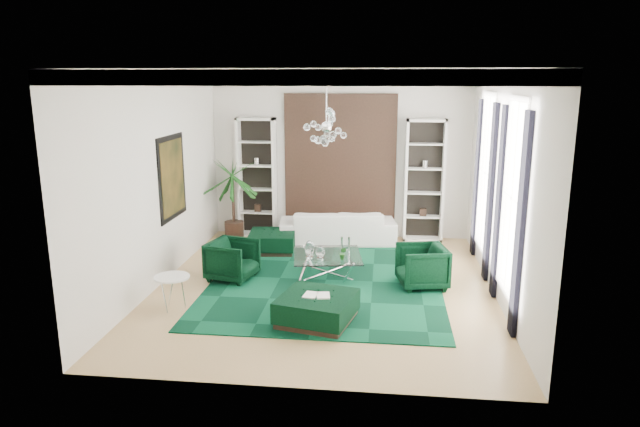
# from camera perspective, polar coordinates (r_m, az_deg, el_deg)

# --- Properties ---
(floor) EXTENTS (6.00, 7.00, 0.02)m
(floor) POSITION_cam_1_polar(r_m,az_deg,el_deg) (10.45, 0.43, -7.35)
(floor) COLOR tan
(floor) RESTS_ON ground
(ceiling) EXTENTS (6.00, 7.00, 0.02)m
(ceiling) POSITION_cam_1_polar(r_m,az_deg,el_deg) (9.76, 0.47, 14.10)
(ceiling) COLOR white
(ceiling) RESTS_ON ground
(wall_back) EXTENTS (6.00, 0.02, 3.80)m
(wall_back) POSITION_cam_1_polar(r_m,az_deg,el_deg) (13.38, 2.04, 5.72)
(wall_back) COLOR silver
(wall_back) RESTS_ON ground
(wall_front) EXTENTS (6.00, 0.02, 3.80)m
(wall_front) POSITION_cam_1_polar(r_m,az_deg,el_deg) (6.54, -2.80, -2.56)
(wall_front) COLOR silver
(wall_front) RESTS_ON ground
(wall_left) EXTENTS (0.02, 7.00, 3.80)m
(wall_left) POSITION_cam_1_polar(r_m,az_deg,el_deg) (10.67, -15.87, 3.22)
(wall_left) COLOR silver
(wall_left) RESTS_ON ground
(wall_right) EXTENTS (0.02, 7.00, 3.80)m
(wall_right) POSITION_cam_1_polar(r_m,az_deg,el_deg) (10.07, 17.75, 2.51)
(wall_right) COLOR silver
(wall_right) RESTS_ON ground
(crown_molding) EXTENTS (6.00, 7.00, 0.18)m
(crown_molding) POSITION_cam_1_polar(r_m,az_deg,el_deg) (9.76, 0.47, 13.45)
(crown_molding) COLOR white
(crown_molding) RESTS_ON ceiling
(ceiling_medallion) EXTENTS (0.90, 0.90, 0.05)m
(ceiling_medallion) POSITION_cam_1_polar(r_m,az_deg,el_deg) (10.06, 0.65, 13.85)
(ceiling_medallion) COLOR white
(ceiling_medallion) RESTS_ON ceiling
(tapestry) EXTENTS (2.50, 0.06, 2.80)m
(tapestry) POSITION_cam_1_polar(r_m,az_deg,el_deg) (13.33, 2.02, 5.69)
(tapestry) COLOR black
(tapestry) RESTS_ON wall_back
(shelving_left) EXTENTS (0.90, 0.38, 2.80)m
(shelving_left) POSITION_cam_1_polar(r_m,az_deg,el_deg) (13.55, -6.31, 3.60)
(shelving_left) COLOR white
(shelving_left) RESTS_ON floor
(shelving_right) EXTENTS (0.90, 0.38, 2.80)m
(shelving_right) POSITION_cam_1_polar(r_m,az_deg,el_deg) (13.25, 10.40, 3.24)
(shelving_right) COLOR white
(shelving_right) RESTS_ON floor
(painting) EXTENTS (0.04, 1.30, 1.60)m
(painting) POSITION_cam_1_polar(r_m,az_deg,el_deg) (11.21, -14.52, 3.52)
(painting) COLOR black
(painting) RESTS_ON wall_left
(window_near) EXTENTS (0.03, 1.10, 2.90)m
(window_near) POSITION_cam_1_polar(r_m,az_deg,el_deg) (9.20, 18.68, 1.45)
(window_near) COLOR white
(window_near) RESTS_ON wall_right
(curtain_near_a) EXTENTS (0.07, 0.30, 3.25)m
(curtain_near_a) POSITION_cam_1_polar(r_m,az_deg,el_deg) (8.51, 19.39, -1.27)
(curtain_near_a) COLOR black
(curtain_near_a) RESTS_ON floor
(curtain_near_b) EXTENTS (0.07, 0.30, 3.25)m
(curtain_near_b) POSITION_cam_1_polar(r_m,az_deg,el_deg) (10.00, 17.47, 0.99)
(curtain_near_b) COLOR black
(curtain_near_b) RESTS_ON floor
(window_far) EXTENTS (0.03, 1.10, 2.90)m
(window_far) POSITION_cam_1_polar(r_m,az_deg,el_deg) (11.52, 16.25, 3.93)
(window_far) COLOR white
(window_far) RESTS_ON wall_right
(curtain_far_a) EXTENTS (0.07, 0.30, 3.25)m
(curtain_far_a) POSITION_cam_1_polar(r_m,az_deg,el_deg) (10.80, 16.66, 1.94)
(curtain_far_a) COLOR black
(curtain_far_a) RESTS_ON floor
(curtain_far_b) EXTENTS (0.07, 0.30, 3.25)m
(curtain_far_b) POSITION_cam_1_polar(r_m,az_deg,el_deg) (12.32, 15.43, 3.38)
(curtain_far_b) COLOR black
(curtain_far_b) RESTS_ON floor
(rug) EXTENTS (4.20, 5.00, 0.02)m
(rug) POSITION_cam_1_polar(r_m,az_deg,el_deg) (10.72, 0.60, -6.69)
(rug) COLOR black
(rug) RESTS_ON floor
(sofa) EXTENTS (2.72, 1.38, 0.76)m
(sofa) POSITION_cam_1_polar(r_m,az_deg,el_deg) (13.03, 1.75, -1.31)
(sofa) COLOR silver
(sofa) RESTS_ON floor
(armchair_left) EXTENTS (0.99, 0.97, 0.75)m
(armchair_left) POSITION_cam_1_polar(r_m,az_deg,el_deg) (10.82, -8.74, -4.61)
(armchair_left) COLOR black
(armchair_left) RESTS_ON floor
(armchair_right) EXTENTS (0.99, 0.97, 0.77)m
(armchair_right) POSITION_cam_1_polar(r_m,az_deg,el_deg) (10.48, 10.15, -5.23)
(armchair_right) COLOR black
(armchair_right) RESTS_ON floor
(coffee_table) EXTENTS (1.42, 1.42, 0.43)m
(coffee_table) POSITION_cam_1_polar(r_m,az_deg,el_deg) (10.88, 0.74, -5.22)
(coffee_table) COLOR white
(coffee_table) RESTS_ON floor
(ottoman_side) EXTENTS (1.06, 1.06, 0.43)m
(ottoman_side) POSITION_cam_1_polar(r_m,az_deg,el_deg) (12.45, -4.79, -2.85)
(ottoman_side) COLOR black
(ottoman_side) RESTS_ON floor
(ottoman_front) EXTENTS (1.31, 1.31, 0.43)m
(ottoman_front) POSITION_cam_1_polar(r_m,az_deg,el_deg) (8.93, -0.31, -9.52)
(ottoman_front) COLOR black
(ottoman_front) RESTS_ON floor
(book) EXTENTS (0.41, 0.27, 0.03)m
(book) POSITION_cam_1_polar(r_m,az_deg,el_deg) (8.84, -0.31, -8.14)
(book) COLOR white
(book) RESTS_ON ottoman_front
(side_table) EXTENTS (0.58, 0.58, 0.55)m
(side_table) POSITION_cam_1_polar(r_m,az_deg,el_deg) (9.69, -14.50, -7.71)
(side_table) COLOR white
(side_table) RESTS_ON floor
(palm) EXTENTS (1.56, 1.56, 2.43)m
(palm) POSITION_cam_1_polar(r_m,az_deg,el_deg) (13.36, -8.72, 2.57)
(palm) COLOR #194E18
(palm) RESTS_ON floor
(chandelier) EXTENTS (0.80, 0.80, 0.70)m
(chandelier) POSITION_cam_1_polar(r_m,az_deg,el_deg) (10.10, 0.64, 8.62)
(chandelier) COLOR white
(chandelier) RESTS_ON ceiling
(table_plant) EXTENTS (0.16, 0.14, 0.24)m
(table_plant) POSITION_cam_1_polar(r_m,az_deg,el_deg) (10.51, 2.30, -4.01)
(table_plant) COLOR #194E18
(table_plant) RESTS_ON coffee_table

